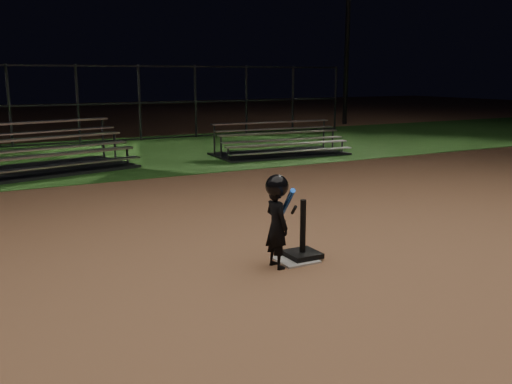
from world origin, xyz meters
name	(u,v)px	position (x,y,z in m)	size (l,w,h in m)	color
ground	(295,261)	(0.00, 0.00, 0.00)	(80.00, 80.00, 0.00)	#A66F4B
grass_strip	(102,155)	(0.00, 10.00, 0.01)	(60.00, 8.00, 0.01)	#235019
home_plate	(295,260)	(0.00, 0.00, 0.01)	(0.45, 0.45, 0.02)	beige
batting_tee	(303,247)	(0.11, 0.03, 0.15)	(0.38, 0.38, 0.70)	black
child_batter	(277,219)	(-0.31, -0.09, 0.58)	(0.39, 0.60, 1.08)	black
bleacher_left	(29,163)	(-2.08, 7.95, 0.23)	(4.88, 3.20, 1.10)	silver
bleacher_right	(280,149)	(4.36, 7.77, 0.18)	(3.69, 1.95, 0.88)	#AEAFB3
backstop_fence	(78,105)	(0.00, 13.00, 1.25)	(20.08, 0.08, 2.50)	#38383D
light_pole_right	(349,9)	(12.00, 14.94, 4.95)	(0.90, 0.53, 8.30)	#2D2D30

